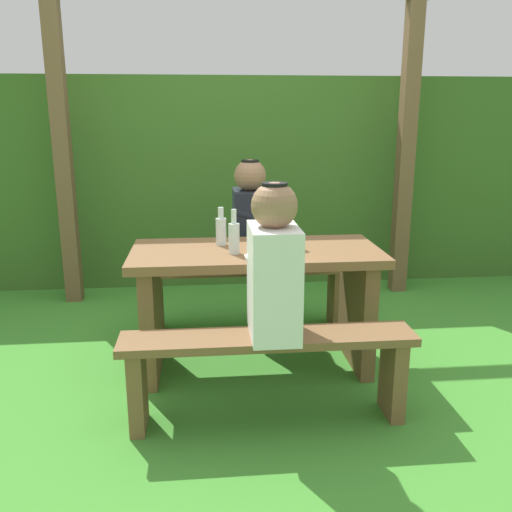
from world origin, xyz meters
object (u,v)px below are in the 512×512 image
object	(u,v)px
bench_near	(268,360)
bottle_right	(275,234)
person_black_coat	(250,218)
bottle_left	(234,237)
person_white_shirt	(274,267)
drinking_glass	(296,242)
cell_phone	(287,254)
bottle_center	(221,230)
bench_far	(248,284)
picnic_table	(256,288)

from	to	relation	value
bench_near	bottle_right	xyz separation A→B (m)	(0.10, 0.54, 0.50)
person_black_coat	bottle_left	distance (m)	0.70
person_white_shirt	drinking_glass	bearing A→B (deg)	70.53
person_white_shirt	bottle_left	bearing A→B (deg)	106.80
person_white_shirt	cell_phone	distance (m)	0.47
bottle_right	drinking_glass	bearing A→B (deg)	10.56
bottle_left	bottle_right	bearing A→B (deg)	9.20
drinking_glass	bottle_center	xyz separation A→B (m)	(-0.41, 0.15, 0.05)
bench_far	drinking_glass	world-z (taller)	drinking_glass
bench_far	bottle_right	distance (m)	0.83
bench_near	cell_phone	world-z (taller)	cell_phone
bench_near	bottle_center	bearing A→B (deg)	105.01
bottle_right	person_black_coat	bearing A→B (deg)	96.95
picnic_table	bottle_right	distance (m)	0.35
drinking_glass	cell_phone	xyz separation A→B (m)	(-0.07, -0.11, -0.04)
bottle_left	bottle_right	distance (m)	0.23
person_white_shirt	cell_phone	bearing A→B (deg)	73.76
person_white_shirt	bottle_left	distance (m)	0.53
cell_phone	bottle_right	bearing A→B (deg)	134.58
bench_near	bench_far	xyz separation A→B (m)	(0.00, 1.20, 0.00)
bottle_center	cell_phone	xyz separation A→B (m)	(0.35, -0.26, -0.09)
person_white_shirt	bottle_right	distance (m)	0.55
cell_phone	bottle_left	bearing A→B (deg)	-178.20
bench_near	bottle_right	world-z (taller)	bottle_right
bottle_right	picnic_table	bearing A→B (deg)	151.08
person_white_shirt	bottle_left	xyz separation A→B (m)	(-0.15, 0.50, 0.03)
picnic_table	bench_far	xyz separation A→B (m)	(0.00, 0.60, -0.17)
drinking_glass	bottle_right	xyz separation A→B (m)	(-0.12, -0.02, 0.05)
bench_far	person_white_shirt	world-z (taller)	person_white_shirt
picnic_table	bottle_center	xyz separation A→B (m)	(-0.19, 0.11, 0.32)
person_black_coat	picnic_table	bearing A→B (deg)	-91.91
picnic_table	bottle_left	world-z (taller)	bottle_left
person_white_shirt	bottle_right	size ratio (longest dim) A/B	3.03
bottle_center	bottle_right	bearing A→B (deg)	-30.31
bottle_center	bench_near	bearing A→B (deg)	-74.99
picnic_table	bench_near	bearing A→B (deg)	-90.00
person_black_coat	bottle_right	size ratio (longest dim) A/B	3.03
bench_far	bottle_right	world-z (taller)	bottle_right
person_white_shirt	bottle_left	size ratio (longest dim) A/B	2.94
person_white_shirt	bottle_center	world-z (taller)	person_white_shirt
bottle_right	cell_phone	distance (m)	0.14
bottle_right	bottle_center	distance (m)	0.34
bottle_left	cell_phone	xyz separation A→B (m)	(0.28, -0.05, -0.09)
bench_near	bench_far	world-z (taller)	same
bench_near	picnic_table	bearing A→B (deg)	90.00
picnic_table	cell_phone	world-z (taller)	cell_phone
bench_near	bottle_center	distance (m)	0.88
bottle_left	bottle_center	bearing A→B (deg)	106.87
cell_phone	bench_far	bearing A→B (deg)	113.83
person_black_coat	bottle_left	size ratio (longest dim) A/B	2.94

